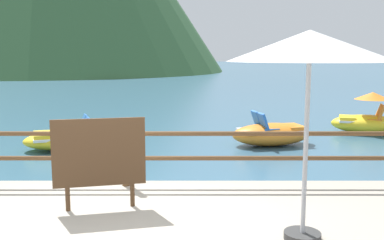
{
  "coord_description": "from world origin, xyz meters",
  "views": [
    {
      "loc": [
        1.01,
        -5.02,
        2.4
      ],
      "look_at": [
        0.99,
        5.0,
        0.9
      ],
      "focal_mm": 41.41,
      "sensor_mm": 36.0,
      "label": 1
    }
  ],
  "objects": [
    {
      "name": "pedal_boat_3",
      "position": [
        6.36,
        8.28,
        0.42
      ],
      "size": [
        2.36,
        1.69,
        1.26
      ],
      "color": "yellow",
      "rests_on": "ground"
    },
    {
      "name": "dock_railing",
      "position": [
        0.0,
        1.55,
        0.99
      ],
      "size": [
        23.92,
        0.12,
        0.95
      ],
      "color": "brown",
      "rests_on": "promenade_dock"
    },
    {
      "name": "sign_board",
      "position": [
        -0.18,
        0.52,
        1.13
      ],
      "size": [
        1.16,
        0.3,
        1.19
      ],
      "color": "silver",
      "rests_on": "promenade_dock"
    },
    {
      "name": "pedal_boat_1",
      "position": [
        -2.1,
        6.05,
        0.26
      ],
      "size": [
        2.58,
        1.94,
        0.84
      ],
      "color": "yellow",
      "rests_on": "ground"
    },
    {
      "name": "pedal_boat_0",
      "position": [
        3.13,
        6.51,
        0.31
      ],
      "size": [
        2.37,
        1.61,
        0.9
      ],
      "color": "orange",
      "rests_on": "ground"
    },
    {
      "name": "ground_plane",
      "position": [
        0.0,
        40.0,
        0.0
      ],
      "size": [
        200.0,
        200.0,
        0.0
      ],
      "primitive_type": "plane",
      "color": "#38607A"
    },
    {
      "name": "beach_umbrella",
      "position": [
        2.21,
        -0.45,
        2.45
      ],
      "size": [
        1.7,
        1.7,
        2.24
      ],
      "color": "#B2B2B7",
      "rests_on": "promenade_dock"
    }
  ]
}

